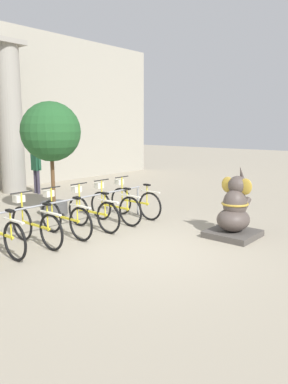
{
  "coord_description": "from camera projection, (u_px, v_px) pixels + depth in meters",
  "views": [
    {
      "loc": [
        -5.32,
        -4.45,
        2.36
      ],
      "look_at": [
        0.47,
        0.44,
        1.0
      ],
      "focal_mm": 35.0,
      "sensor_mm": 36.0,
      "label": 1
    }
  ],
  "objects": [
    {
      "name": "potted_tree",
      "position": [
        51.0,
        135.0,
        9.66
      ],
      "size": [
        1.54,
        1.54,
        2.97
      ],
      "color": "#4C4C4C",
      "rests_on": "ground_plane"
    },
    {
      "name": "bicycle_4",
      "position": [
        64.0,
        217.0,
        7.98
      ],
      "size": [
        0.48,
        1.72,
        1.03
      ],
      "color": "black",
      "rests_on": "ground_plane"
    },
    {
      "name": "bike_rack",
      "position": [
        47.0,
        209.0,
        7.72
      ],
      "size": [
        5.84,
        0.05,
        0.77
      ],
      "color": "gray",
      "rests_on": "ground_plane"
    },
    {
      "name": "person_pedestrian",
      "position": [
        36.0,
        165.0,
        12.93
      ],
      "size": [
        0.22,
        0.47,
        1.67
      ],
      "color": "#383342",
      "rests_on": "ground_plane"
    },
    {
      "name": "bicycle_6",
      "position": [
        114.0,
        206.0,
        9.1
      ],
      "size": [
        0.48,
        1.72,
        1.03
      ],
      "color": "black",
      "rests_on": "ground_plane"
    },
    {
      "name": "elephant_statue",
      "position": [
        234.0,
        213.0,
        7.95
      ],
      "size": [
        0.99,
        0.99,
        1.53
      ],
      "color": "#4C4742",
      "rests_on": "ground_plane"
    },
    {
      "name": "bicycle_5",
      "position": [
        92.0,
        211.0,
        8.51
      ],
      "size": [
        0.48,
        1.72,
        1.03
      ],
      "color": "black",
      "rests_on": "ground_plane"
    },
    {
      "name": "column_right",
      "position": [
        10.0,
        117.0,
        12.93
      ],
      "size": [
        1.03,
        1.03,
        5.16
      ],
      "color": "gray",
      "rests_on": "ground_plane"
    },
    {
      "name": "bicycle_3",
      "position": [
        35.0,
        225.0,
        7.4
      ],
      "size": [
        0.48,
        1.72,
        1.03
      ],
      "color": "black",
      "rests_on": "ground_plane"
    },
    {
      "name": "ground_plane",
      "position": [
        146.0,
        249.0,
        7.24
      ],
      "size": [
        60.0,
        60.0,
        0.0
      ],
      "primitive_type": "plane",
      "color": "#9E937F"
    },
    {
      "name": "bicycle_7",
      "position": [
        134.0,
        201.0,
        9.67
      ],
      "size": [
        0.48,
        1.72,
        1.03
      ],
      "color": "black",
      "rests_on": "ground_plane"
    }
  ]
}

